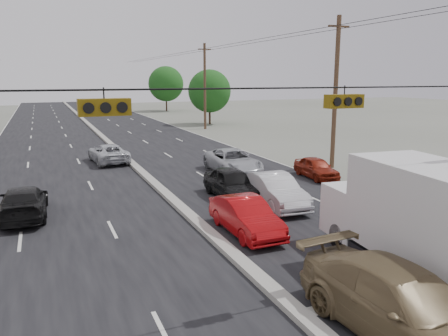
{
  "coord_description": "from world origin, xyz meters",
  "views": [
    {
      "loc": [
        -5.72,
        -9.23,
        6.04
      ],
      "look_at": [
        1.46,
        7.86,
        2.2
      ],
      "focal_mm": 35.0,
      "sensor_mm": 36.0,
      "label": 1
    }
  ],
  "objects_px": {
    "tree_right_far": "(166,84)",
    "queue_car_c": "(233,162)",
    "utility_pole_right_c": "(205,86)",
    "oncoming_near": "(24,203)",
    "utility_pole_right_b": "(335,92)",
    "red_sedan": "(246,217)",
    "box_truck": "(415,217)",
    "queue_car_b": "(275,191)",
    "tree_right_mid": "(210,91)",
    "queue_car_a": "(232,184)",
    "queue_car_d": "(382,207)",
    "tan_sedan": "(404,306)",
    "oncoming_far": "(108,153)",
    "queue_car_e": "(316,168)"
  },
  "relations": [
    {
      "from": "queue_car_b",
      "to": "queue_car_e",
      "type": "relative_size",
      "value": 1.26
    },
    {
      "from": "utility_pole_right_b",
      "to": "queue_car_c",
      "type": "xyz_separation_m",
      "value": [
        -7.02,
        0.96,
        -4.35
      ]
    },
    {
      "from": "utility_pole_right_b",
      "to": "tree_right_mid",
      "type": "xyz_separation_m",
      "value": [
        2.5,
        30.0,
        -0.77
      ]
    },
    {
      "from": "tan_sedan",
      "to": "red_sedan",
      "type": "distance_m",
      "value": 7.83
    },
    {
      "from": "tree_right_far",
      "to": "queue_car_c",
      "type": "relative_size",
      "value": 1.49
    },
    {
      "from": "utility_pole_right_c",
      "to": "box_truck",
      "type": "bearing_deg",
      "value": -101.19
    },
    {
      "from": "queue_car_a",
      "to": "queue_car_b",
      "type": "xyz_separation_m",
      "value": [
        1.29,
        -2.05,
        0.0
      ]
    },
    {
      "from": "tree_right_far",
      "to": "red_sedan",
      "type": "distance_m",
      "value": 66.24
    },
    {
      "from": "oncoming_far",
      "to": "tan_sedan",
      "type": "bearing_deg",
      "value": 92.65
    },
    {
      "from": "queue_car_a",
      "to": "oncoming_far",
      "type": "relative_size",
      "value": 0.93
    },
    {
      "from": "queue_car_c",
      "to": "oncoming_far",
      "type": "height_order",
      "value": "queue_car_c"
    },
    {
      "from": "queue_car_c",
      "to": "red_sedan",
      "type": "bearing_deg",
      "value": -108.86
    },
    {
      "from": "box_truck",
      "to": "oncoming_far",
      "type": "bearing_deg",
      "value": 111.19
    },
    {
      "from": "queue_car_c",
      "to": "queue_car_e",
      "type": "bearing_deg",
      "value": -36.11
    },
    {
      "from": "queue_car_a",
      "to": "queue_car_d",
      "type": "height_order",
      "value": "queue_car_a"
    },
    {
      "from": "tan_sedan",
      "to": "oncoming_near",
      "type": "distance_m",
      "value": 15.85
    },
    {
      "from": "queue_car_d",
      "to": "queue_car_e",
      "type": "relative_size",
      "value": 1.15
    },
    {
      "from": "utility_pole_right_b",
      "to": "tree_right_mid",
      "type": "distance_m",
      "value": 30.11
    },
    {
      "from": "box_truck",
      "to": "tree_right_far",
      "type": "bearing_deg",
      "value": 86.84
    },
    {
      "from": "tree_right_mid",
      "to": "box_truck",
      "type": "relative_size",
      "value": 0.98
    },
    {
      "from": "utility_pole_right_b",
      "to": "queue_car_c",
      "type": "bearing_deg",
      "value": 172.25
    },
    {
      "from": "queue_car_a",
      "to": "queue_car_c",
      "type": "relative_size",
      "value": 0.83
    },
    {
      "from": "box_truck",
      "to": "oncoming_near",
      "type": "relative_size",
      "value": 1.54
    },
    {
      "from": "queue_car_b",
      "to": "utility_pole_right_c",
      "type": "bearing_deg",
      "value": 79.0
    },
    {
      "from": "tan_sedan",
      "to": "queue_car_d",
      "type": "xyz_separation_m",
      "value": [
        5.78,
        7.01,
        -0.22
      ]
    },
    {
      "from": "tan_sedan",
      "to": "queue_car_b",
      "type": "bearing_deg",
      "value": 71.83
    },
    {
      "from": "utility_pole_right_c",
      "to": "tree_right_mid",
      "type": "bearing_deg",
      "value": 63.43
    },
    {
      "from": "utility_pole_right_c",
      "to": "queue_car_e",
      "type": "height_order",
      "value": "utility_pole_right_c"
    },
    {
      "from": "tree_right_mid",
      "to": "box_truck",
      "type": "bearing_deg",
      "value": -103.04
    },
    {
      "from": "tan_sedan",
      "to": "oncoming_near",
      "type": "xyz_separation_m",
      "value": [
        -8.42,
        13.42,
        -0.15
      ]
    },
    {
      "from": "utility_pole_right_c",
      "to": "oncoming_near",
      "type": "relative_size",
      "value": 2.11
    },
    {
      "from": "tan_sedan",
      "to": "queue_car_c",
      "type": "xyz_separation_m",
      "value": [
        3.75,
        18.25,
        -0.08
      ]
    },
    {
      "from": "utility_pole_right_b",
      "to": "queue_car_a",
      "type": "bearing_deg",
      "value": -154.29
    },
    {
      "from": "red_sedan",
      "to": "queue_car_d",
      "type": "height_order",
      "value": "red_sedan"
    },
    {
      "from": "utility_pole_right_c",
      "to": "queue_car_b",
      "type": "bearing_deg",
      "value": -104.55
    },
    {
      "from": "tree_right_mid",
      "to": "queue_car_c",
      "type": "bearing_deg",
      "value": -108.15
    },
    {
      "from": "queue_car_b",
      "to": "oncoming_near",
      "type": "bearing_deg",
      "value": 169.51
    },
    {
      "from": "utility_pole_right_b",
      "to": "queue_car_d",
      "type": "distance_m",
      "value": 12.29
    },
    {
      "from": "utility_pole_right_b",
      "to": "tree_right_far",
      "type": "relative_size",
      "value": 1.23
    },
    {
      "from": "tree_right_far",
      "to": "box_truck",
      "type": "relative_size",
      "value": 1.12
    },
    {
      "from": "queue_car_d",
      "to": "red_sedan",
      "type": "bearing_deg",
      "value": 168.69
    },
    {
      "from": "tree_right_far",
      "to": "oncoming_near",
      "type": "distance_m",
      "value": 63.25
    },
    {
      "from": "red_sedan",
      "to": "queue_car_c",
      "type": "distance_m",
      "value": 11.2
    },
    {
      "from": "tan_sedan",
      "to": "queue_car_d",
      "type": "height_order",
      "value": "tan_sedan"
    },
    {
      "from": "red_sedan",
      "to": "queue_car_c",
      "type": "relative_size",
      "value": 0.78
    },
    {
      "from": "queue_car_b",
      "to": "oncoming_far",
      "type": "height_order",
      "value": "queue_car_b"
    },
    {
      "from": "queue_car_a",
      "to": "queue_car_c",
      "type": "height_order",
      "value": "queue_car_a"
    },
    {
      "from": "tree_right_far",
      "to": "tan_sedan",
      "type": "bearing_deg",
      "value": -101.17
    },
    {
      "from": "utility_pole_right_b",
      "to": "queue_car_c",
      "type": "distance_m",
      "value": 8.31
    },
    {
      "from": "box_truck",
      "to": "tree_right_mid",
      "type": "bearing_deg",
      "value": 83.05
    }
  ]
}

